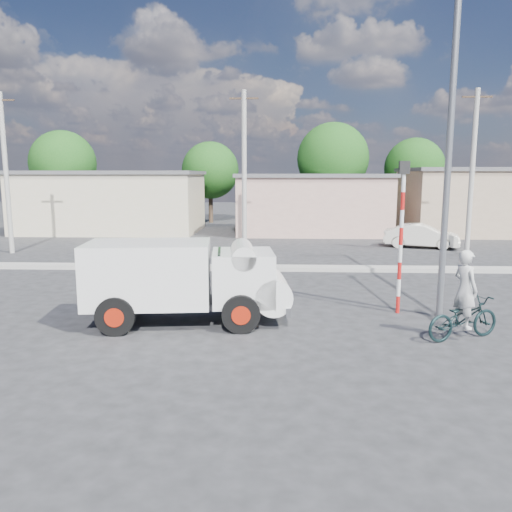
{
  "coord_description": "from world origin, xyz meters",
  "views": [
    {
      "loc": [
        -0.29,
        -12.77,
        3.98
      ],
      "look_at": [
        -1.04,
        3.64,
        1.3
      ],
      "focal_mm": 35.0,
      "sensor_mm": 36.0,
      "label": 1
    }
  ],
  "objects_px": {
    "truck": "(188,279)",
    "cyclist": "(464,301)",
    "bicycle": "(463,318)",
    "car_cream": "(422,236)",
    "streetlight": "(444,138)",
    "traffic_pole": "(402,224)"
  },
  "relations": [
    {
      "from": "truck",
      "to": "bicycle",
      "type": "relative_size",
      "value": 2.71
    },
    {
      "from": "cyclist",
      "to": "streetlight",
      "type": "bearing_deg",
      "value": -20.86
    },
    {
      "from": "cyclist",
      "to": "car_cream",
      "type": "distance_m",
      "value": 16.03
    },
    {
      "from": "bicycle",
      "to": "streetlight",
      "type": "relative_size",
      "value": 0.23
    },
    {
      "from": "car_cream",
      "to": "truck",
      "type": "bearing_deg",
      "value": 162.87
    },
    {
      "from": "car_cream",
      "to": "cyclist",
      "type": "bearing_deg",
      "value": -174.11
    },
    {
      "from": "bicycle",
      "to": "car_cream",
      "type": "height_order",
      "value": "car_cream"
    },
    {
      "from": "truck",
      "to": "streetlight",
      "type": "xyz_separation_m",
      "value": [
        6.85,
        0.98,
        3.73
      ]
    },
    {
      "from": "truck",
      "to": "cyclist",
      "type": "relative_size",
      "value": 2.9
    },
    {
      "from": "bicycle",
      "to": "car_cream",
      "type": "xyz_separation_m",
      "value": [
        3.36,
        15.67,
        0.12
      ]
    },
    {
      "from": "cyclist",
      "to": "traffic_pole",
      "type": "distance_m",
      "value": 3.01
    },
    {
      "from": "truck",
      "to": "bicycle",
      "type": "height_order",
      "value": "truck"
    },
    {
      "from": "streetlight",
      "to": "truck",
      "type": "bearing_deg",
      "value": -171.89
    },
    {
      "from": "streetlight",
      "to": "bicycle",
      "type": "bearing_deg",
      "value": -87.68
    },
    {
      "from": "truck",
      "to": "traffic_pole",
      "type": "height_order",
      "value": "traffic_pole"
    },
    {
      "from": "truck",
      "to": "streetlight",
      "type": "distance_m",
      "value": 7.86
    },
    {
      "from": "cyclist",
      "to": "streetlight",
      "type": "relative_size",
      "value": 0.21
    },
    {
      "from": "traffic_pole",
      "to": "truck",
      "type": "bearing_deg",
      "value": -167.81
    },
    {
      "from": "truck",
      "to": "car_cream",
      "type": "distance_m",
      "value": 17.9
    },
    {
      "from": "cyclist",
      "to": "traffic_pole",
      "type": "height_order",
      "value": "traffic_pole"
    },
    {
      "from": "truck",
      "to": "cyclist",
      "type": "height_order",
      "value": "truck"
    },
    {
      "from": "car_cream",
      "to": "streetlight",
      "type": "height_order",
      "value": "streetlight"
    }
  ]
}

